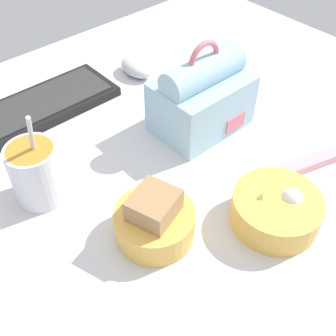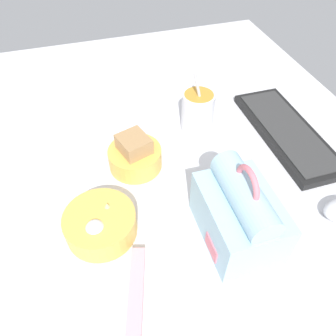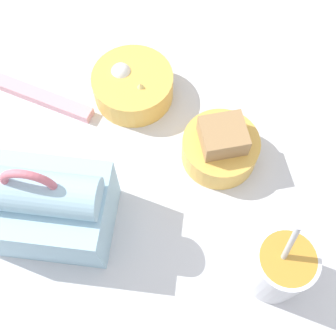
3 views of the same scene
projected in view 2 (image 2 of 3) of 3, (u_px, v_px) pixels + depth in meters
The scene contains 7 objects.
desk_surface at pixel (168, 176), 74.87cm from camera, with size 140.00×110.00×2.00cm.
keyboard at pixel (287, 132), 82.23cm from camera, with size 34.55×12.84×2.10cm.
lunch_bag at pixel (239, 213), 58.45cm from camera, with size 17.21×12.55×17.91cm.
soup_cup at pixel (198, 111), 81.18cm from camera, with size 8.08×8.08×16.91cm.
bento_bowl_sandwich at pixel (135, 156), 73.42cm from camera, with size 11.98×11.98×8.41cm.
bento_bowl_snacks at pixel (101, 223), 61.64cm from camera, with size 13.58×13.58×6.09cm.
chopstick_case at pixel (136, 301), 53.51cm from camera, with size 18.61×7.56×1.60cm.
Camera 2 is at (47.80, -14.59, 56.76)cm, focal length 35.00 mm.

